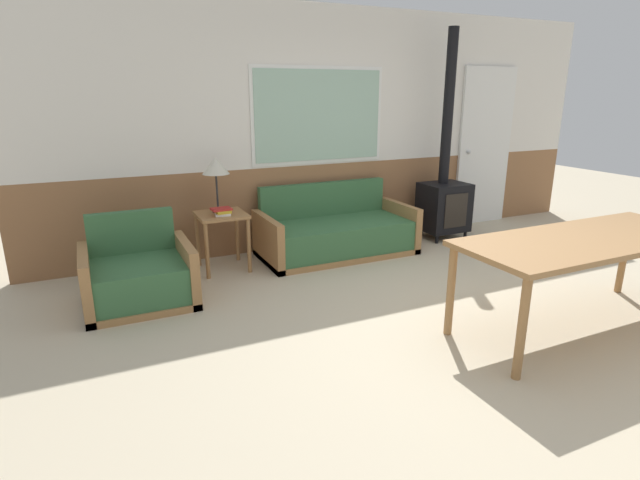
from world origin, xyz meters
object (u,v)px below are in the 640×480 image
dining_table (589,246)px  armchair (139,277)px  wood_stove (444,192)px  side_table (222,224)px  couch (336,234)px  table_lamp (216,167)px

dining_table → armchair: bearing=147.1°
dining_table → wood_stove: bearing=75.3°
side_table → wood_stove: wood_stove is taller
couch → side_table: size_ratio=2.91×
wood_stove → table_lamp: bearing=177.9°
dining_table → wood_stove: (0.65, 2.49, -0.09)m
couch → side_table: 1.31m
table_lamp → couch: bearing=-5.6°
side_table → wood_stove: bearing=-0.3°
armchair → side_table: armchair is taller
wood_stove → couch: bearing=-179.0°
armchair → wood_stove: (3.69, 0.52, 0.35)m
table_lamp → wood_stove: wood_stove is taller
dining_table → side_table: bearing=130.7°
couch → dining_table: couch is taller
dining_table → table_lamp: bearing=129.8°
dining_table → wood_stove: wood_stove is taller
side_table → couch: bearing=-1.9°
armchair → wood_stove: size_ratio=0.36×
couch → side_table: (-1.29, 0.04, 0.24)m
side_table → dining_table: bearing=-49.3°
couch → armchair: size_ratio=1.91×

